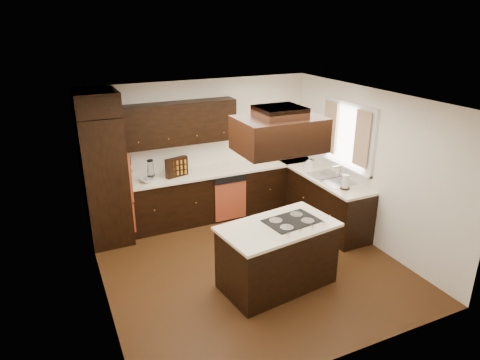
# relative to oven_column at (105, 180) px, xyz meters

# --- Properties ---
(floor) EXTENTS (4.20, 4.20, 0.02)m
(floor) POSITION_rel_oven_column_xyz_m (1.78, -1.71, -1.07)
(floor) COLOR #553115
(floor) RESTS_ON ground
(ceiling) EXTENTS (4.20, 4.20, 0.02)m
(ceiling) POSITION_rel_oven_column_xyz_m (1.78, -1.71, 1.45)
(ceiling) COLOR white
(ceiling) RESTS_ON ground
(wall_back) EXTENTS (4.20, 0.02, 2.50)m
(wall_back) POSITION_rel_oven_column_xyz_m (1.78, 0.40, 0.19)
(wall_back) COLOR white
(wall_back) RESTS_ON ground
(wall_front) EXTENTS (4.20, 0.02, 2.50)m
(wall_front) POSITION_rel_oven_column_xyz_m (1.78, -3.81, 0.19)
(wall_front) COLOR white
(wall_front) RESTS_ON ground
(wall_left) EXTENTS (0.02, 4.20, 2.50)m
(wall_left) POSITION_rel_oven_column_xyz_m (-0.33, -1.71, 0.19)
(wall_left) COLOR white
(wall_left) RESTS_ON ground
(wall_right) EXTENTS (0.02, 4.20, 2.50)m
(wall_right) POSITION_rel_oven_column_xyz_m (3.88, -1.71, 0.19)
(wall_right) COLOR white
(wall_right) RESTS_ON ground
(oven_column) EXTENTS (0.65, 0.75, 2.12)m
(oven_column) POSITION_rel_oven_column_xyz_m (0.00, 0.00, 0.00)
(oven_column) COLOR black
(oven_column) RESTS_ON floor
(wall_oven_face) EXTENTS (0.05, 0.62, 0.78)m
(wall_oven_face) POSITION_rel_oven_column_xyz_m (0.35, 0.00, 0.06)
(wall_oven_face) COLOR #BF4D2D
(wall_oven_face) RESTS_ON oven_column
(base_cabinets_back) EXTENTS (2.93, 0.60, 0.88)m
(base_cabinets_back) POSITION_rel_oven_column_xyz_m (1.81, 0.09, -0.62)
(base_cabinets_back) COLOR black
(base_cabinets_back) RESTS_ON floor
(base_cabinets_right) EXTENTS (0.60, 2.40, 0.88)m
(base_cabinets_right) POSITION_rel_oven_column_xyz_m (3.58, -0.80, -0.62)
(base_cabinets_right) COLOR black
(base_cabinets_right) RESTS_ON floor
(countertop_back) EXTENTS (2.93, 0.63, 0.04)m
(countertop_back) POSITION_rel_oven_column_xyz_m (1.81, 0.08, -0.16)
(countertop_back) COLOR #FFF2CF
(countertop_back) RESTS_ON base_cabinets_back
(countertop_right) EXTENTS (0.63, 2.40, 0.04)m
(countertop_right) POSITION_rel_oven_column_xyz_m (3.56, -0.80, -0.16)
(countertop_right) COLOR #FFF2CF
(countertop_right) RESTS_ON base_cabinets_right
(upper_cabinets) EXTENTS (2.00, 0.34, 0.72)m
(upper_cabinets) POSITION_rel_oven_column_xyz_m (1.34, 0.23, 0.75)
(upper_cabinets) COLOR black
(upper_cabinets) RESTS_ON wall_back
(dishwasher_front) EXTENTS (0.60, 0.05, 0.72)m
(dishwasher_front) POSITION_rel_oven_column_xyz_m (2.10, -0.20, -0.66)
(dishwasher_front) COLOR #BF4D2D
(dishwasher_front) RESTS_ON floor
(window_frame) EXTENTS (0.06, 1.32, 1.12)m
(window_frame) POSITION_rel_oven_column_xyz_m (3.85, -1.16, 0.59)
(window_frame) COLOR white
(window_frame) RESTS_ON wall_right
(window_pane) EXTENTS (0.00, 1.20, 1.00)m
(window_pane) POSITION_rel_oven_column_xyz_m (3.87, -1.16, 0.59)
(window_pane) COLOR white
(window_pane) RESTS_ON wall_right
(curtain_left) EXTENTS (0.02, 0.34, 0.90)m
(curtain_left) POSITION_rel_oven_column_xyz_m (3.79, -1.57, 0.64)
(curtain_left) COLOR beige
(curtain_left) RESTS_ON wall_right
(curtain_right) EXTENTS (0.02, 0.34, 0.90)m
(curtain_right) POSITION_rel_oven_column_xyz_m (3.79, -0.74, 0.64)
(curtain_right) COLOR beige
(curtain_right) RESTS_ON wall_right
(sink_rim) EXTENTS (0.52, 0.84, 0.01)m
(sink_rim) POSITION_rel_oven_column_xyz_m (3.58, -1.16, -0.14)
(sink_rim) COLOR silver
(sink_rim) RESTS_ON countertop_right
(island) EXTENTS (1.60, 1.01, 0.88)m
(island) POSITION_rel_oven_column_xyz_m (1.88, -2.30, -0.62)
(island) COLOR black
(island) RESTS_ON floor
(island_top) EXTENTS (1.66, 1.07, 0.04)m
(island_top) POSITION_rel_oven_column_xyz_m (1.88, -2.30, -0.16)
(island_top) COLOR #FFF2CF
(island_top) RESTS_ON island
(cooktop) EXTENTS (0.77, 0.56, 0.01)m
(cooktop) POSITION_rel_oven_column_xyz_m (2.11, -2.27, -0.13)
(cooktop) COLOR black
(cooktop) RESTS_ON island_top
(range_hood) EXTENTS (1.05, 0.72, 0.42)m
(range_hood) POSITION_rel_oven_column_xyz_m (1.88, -2.25, 1.10)
(range_hood) COLOR black
(range_hood) RESTS_ON ceiling
(hood_duct) EXTENTS (0.55, 0.50, 0.13)m
(hood_duct) POSITION_rel_oven_column_xyz_m (1.88, -2.25, 1.38)
(hood_duct) COLOR black
(hood_duct) RESTS_ON ceiling
(blender_base) EXTENTS (0.15, 0.15, 0.10)m
(blender_base) POSITION_rel_oven_column_xyz_m (0.75, -0.01, -0.09)
(blender_base) COLOR silver
(blender_base) RESTS_ON countertop_back
(blender_pitcher) EXTENTS (0.13, 0.13, 0.26)m
(blender_pitcher) POSITION_rel_oven_column_xyz_m (0.75, -0.01, 0.09)
(blender_pitcher) COLOR silver
(blender_pitcher) RESTS_ON blender_base
(spice_rack) EXTENTS (0.42, 0.21, 0.34)m
(spice_rack) POSITION_rel_oven_column_xyz_m (1.21, 0.06, 0.03)
(spice_rack) COLOR black
(spice_rack) RESTS_ON countertop_back
(mixing_bowl) EXTENTS (0.28, 0.28, 0.07)m
(mixing_bowl) POSITION_rel_oven_column_xyz_m (0.70, 0.02, -0.11)
(mixing_bowl) COLOR white
(mixing_bowl) RESTS_ON countertop_back
(soap_bottle) EXTENTS (0.12, 0.12, 0.21)m
(soap_bottle) POSITION_rel_oven_column_xyz_m (3.53, -0.53, -0.04)
(soap_bottle) COLOR white
(soap_bottle) RESTS_ON countertop_right
(paper_towel) EXTENTS (0.13, 0.13, 0.24)m
(paper_towel) POSITION_rel_oven_column_xyz_m (3.49, -1.63, -0.02)
(paper_towel) COLOR white
(paper_towel) RESTS_ON countertop_right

